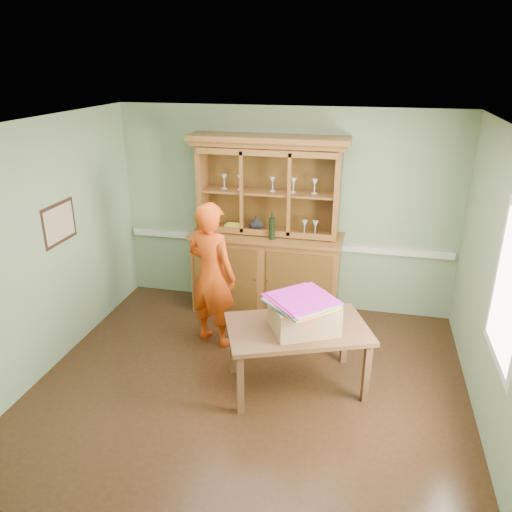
% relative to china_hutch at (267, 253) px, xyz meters
% --- Properties ---
extents(floor, '(4.50, 4.50, 0.00)m').
position_rel_china_hutch_xyz_m(floor, '(0.19, -1.73, -0.83)').
color(floor, '#442515').
rests_on(floor, ground).
extents(ceiling, '(4.50, 4.50, 0.00)m').
position_rel_china_hutch_xyz_m(ceiling, '(0.19, -1.73, 1.87)').
color(ceiling, white).
rests_on(ceiling, wall_back).
extents(wall_back, '(4.50, 0.00, 4.50)m').
position_rel_china_hutch_xyz_m(wall_back, '(0.19, 0.27, 0.52)').
color(wall_back, '#85A279').
rests_on(wall_back, floor).
extents(wall_left, '(0.00, 4.00, 4.00)m').
position_rel_china_hutch_xyz_m(wall_left, '(-2.06, -1.73, 0.52)').
color(wall_left, '#85A279').
rests_on(wall_left, floor).
extents(wall_right, '(0.00, 4.00, 4.00)m').
position_rel_china_hutch_xyz_m(wall_right, '(2.44, -1.73, 0.52)').
color(wall_right, '#85A279').
rests_on(wall_right, floor).
extents(wall_front, '(4.50, 0.00, 4.50)m').
position_rel_china_hutch_xyz_m(wall_front, '(0.19, -3.73, 0.52)').
color(wall_front, '#85A279').
rests_on(wall_front, floor).
extents(chair_rail, '(4.41, 0.05, 0.08)m').
position_rel_china_hutch_xyz_m(chair_rail, '(0.19, 0.24, 0.07)').
color(chair_rail, white).
rests_on(chair_rail, wall_back).
extents(framed_map, '(0.03, 0.60, 0.46)m').
position_rel_china_hutch_xyz_m(framed_map, '(-2.04, -1.43, 0.72)').
color(framed_map, '#321D14').
rests_on(framed_map, wall_left).
extents(window_panel, '(0.03, 0.96, 1.36)m').
position_rel_china_hutch_xyz_m(window_panel, '(2.42, -2.03, 0.67)').
color(window_panel, white).
rests_on(window_panel, wall_right).
extents(china_hutch, '(2.01, 0.66, 2.36)m').
position_rel_china_hutch_xyz_m(china_hutch, '(0.00, 0.00, 0.00)').
color(china_hutch, brown).
rests_on(china_hutch, floor).
extents(dining_table, '(1.63, 1.31, 0.71)m').
position_rel_china_hutch_xyz_m(dining_table, '(0.66, -1.64, -0.20)').
color(dining_table, brown).
rests_on(dining_table, floor).
extents(cardboard_box, '(0.78, 0.72, 0.29)m').
position_rel_china_hutch_xyz_m(cardboard_box, '(0.73, -1.67, 0.03)').
color(cardboard_box, tan).
rests_on(cardboard_box, dining_table).
extents(kite_stack, '(0.79, 0.79, 0.06)m').
position_rel_china_hutch_xyz_m(kite_stack, '(0.69, -1.69, 0.20)').
color(kite_stack, '#FF2040').
rests_on(kite_stack, cardboard_box).
extents(person, '(0.75, 0.62, 1.76)m').
position_rel_china_hutch_xyz_m(person, '(-0.45, -0.97, 0.06)').
color(person, '#DC440D').
rests_on(person, floor).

